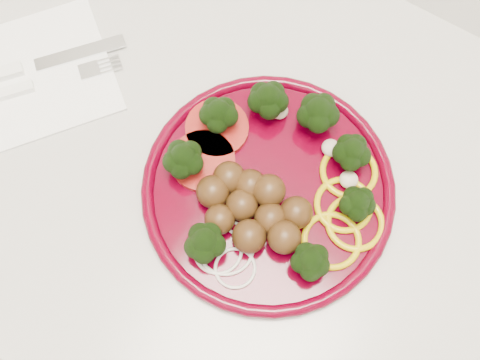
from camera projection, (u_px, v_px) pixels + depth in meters
The scene contains 5 objects.
counter at pixel (351, 325), 1.05m from camera, with size 2.40×0.60×0.90m.
plate at pixel (271, 185), 0.65m from camera, with size 0.28×0.28×0.06m.
napkin at pixel (40, 73), 0.71m from camera, with size 0.16×0.16×0.00m, color white.
knife at pixel (18, 70), 0.70m from camera, with size 0.14×0.17×0.01m.
fork at pixel (20, 90), 0.70m from camera, with size 0.13×0.15×0.01m.
Camera 1 is at (-0.10, 1.50, 1.53)m, focal length 45.00 mm.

